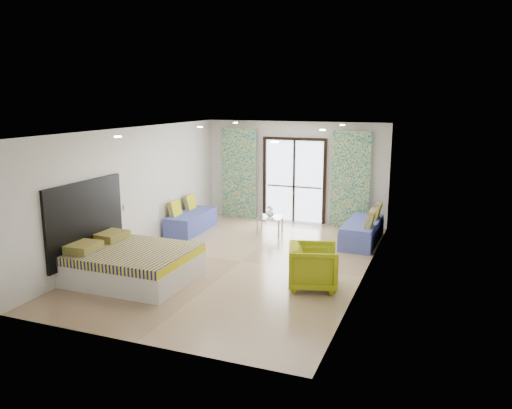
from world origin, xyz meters
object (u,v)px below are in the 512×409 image
(daybed_left, at_px, (191,221))
(coffee_table, at_px, (270,219))
(daybed_right, at_px, (363,231))
(armchair, at_px, (313,264))
(bed, at_px, (132,264))

(daybed_left, bearing_deg, coffee_table, 15.11)
(coffee_table, bearing_deg, daybed_left, -163.23)
(daybed_right, height_order, coffee_table, daybed_right)
(daybed_left, height_order, armchair, armchair)
(bed, distance_m, daybed_left, 3.51)
(daybed_left, distance_m, coffee_table, 2.01)
(bed, bearing_deg, daybed_right, 47.68)
(bed, distance_m, armchair, 3.33)
(daybed_left, bearing_deg, armchair, -35.83)
(daybed_right, height_order, armchair, daybed_right)
(bed, xyz_separation_m, daybed_right, (3.60, 3.95, -0.02))
(coffee_table, xyz_separation_m, armchair, (1.94, -3.20, 0.07))
(bed, bearing_deg, coffee_table, 72.34)
(daybed_right, bearing_deg, daybed_left, -171.87)
(daybed_left, distance_m, armchair, 4.67)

